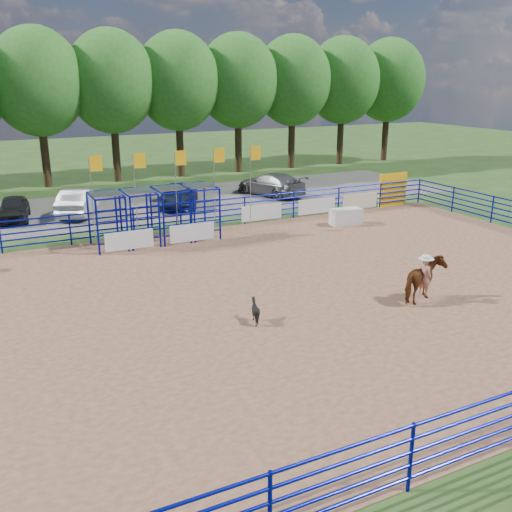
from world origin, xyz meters
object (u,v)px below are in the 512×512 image
object	(u,v)px
announcer_table	(346,217)
car_b	(79,202)
horse_and_rider	(424,278)
calf	(255,311)
car_a	(14,208)
car_d	(271,184)
car_c	(179,195)

from	to	relation	value
announcer_table	car_b	world-z (taller)	car_b
announcer_table	horse_and_rider	xyz separation A→B (m)	(-3.83, -10.18, 0.43)
calf	horse_and_rider	bearing A→B (deg)	-131.81
announcer_table	calf	size ratio (longest dim) A/B	2.13
car_a	car_d	distance (m)	15.83
announcer_table	calf	xyz separation A→B (m)	(-9.89, -9.11, -0.05)
car_b	car_c	world-z (taller)	car_b
calf	car_a	xyz separation A→B (m)	(-5.83, 18.05, 0.27)
horse_and_rider	calf	bearing A→B (deg)	170.04
announcer_table	horse_and_rider	bearing A→B (deg)	-110.62
car_b	car_d	xyz separation A→B (m)	(12.39, 0.02, -0.01)
announcer_table	car_c	bearing A→B (deg)	127.96
car_d	car_b	bearing A→B (deg)	-17.07
announcer_table	horse_and_rider	distance (m)	10.88
calf	car_d	bearing A→B (deg)	-61.13
car_d	horse_and_rider	bearing A→B (deg)	61.09
announcer_table	car_a	world-z (taller)	car_a
horse_and_rider	car_a	world-z (taller)	horse_and_rider
car_a	car_b	bearing A→B (deg)	4.18
announcer_table	horse_and_rider	world-z (taller)	horse_and_rider
announcer_table	car_b	bearing A→B (deg)	144.67
car_d	car_c	bearing A→B (deg)	-13.37
car_a	car_d	xyz separation A→B (m)	(15.83, -0.21, 0.08)
car_a	car_b	xyz separation A→B (m)	(3.44, -0.23, 0.10)
car_a	car_b	world-z (taller)	car_b
car_a	car_c	xyz separation A→B (m)	(9.26, -0.65, 0.00)
calf	car_b	world-z (taller)	car_b
horse_and_rider	car_a	xyz separation A→B (m)	(-11.89, 19.11, -0.22)
announcer_table	car_a	distance (m)	18.09
horse_and_rider	car_c	world-z (taller)	horse_and_rider
horse_and_rider	car_c	distance (m)	18.66
car_b	car_d	size ratio (longest dim) A/B	0.90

